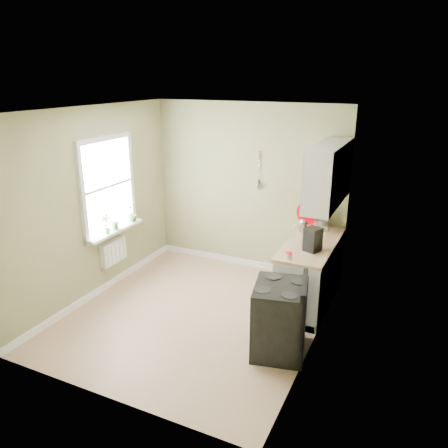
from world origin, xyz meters
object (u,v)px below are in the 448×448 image
at_px(stove, 280,318).
at_px(stand_mixer, 322,218).
at_px(kettle, 302,226).
at_px(coffee_maker, 313,240).

relative_size(stove, stand_mixer, 2.55).
distance_m(stove, kettle, 1.76).
height_order(stand_mixer, kettle, stand_mixer).
bearing_deg(coffee_maker, stove, -94.85).
xyz_separation_m(stand_mixer, coffee_maker, (0.09, -0.91, -0.01)).
bearing_deg(stove, coffee_maker, 85.15).
height_order(stove, coffee_maker, coffee_maker).
bearing_deg(coffee_maker, stand_mixer, 95.85).
bearing_deg(kettle, stand_mixer, 51.92).
distance_m(kettle, coffee_maker, 0.71).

